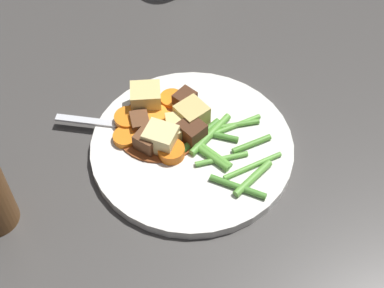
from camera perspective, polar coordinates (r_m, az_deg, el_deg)
name	(u,v)px	position (r m, az deg, el deg)	size (l,w,h in m)	color
ground_plane	(192,151)	(0.73, 0.00, -0.67)	(3.00, 3.00, 0.00)	#423F3D
dinner_plate	(192,147)	(0.72, 0.00, -0.34)	(0.26, 0.26, 0.01)	white
stew_sauce	(159,128)	(0.73, -3.30, 1.64)	(0.11, 0.11, 0.00)	brown
carrot_slice_0	(128,119)	(0.74, -6.40, 2.48)	(0.04, 0.04, 0.01)	orange
carrot_slice_1	(164,123)	(0.73, -2.79, 2.07)	(0.03, 0.03, 0.01)	orange
carrot_slice_2	(125,137)	(0.72, -6.69, 0.65)	(0.03, 0.03, 0.01)	orange
carrot_slice_3	(153,126)	(0.73, -3.96, 1.82)	(0.03, 0.03, 0.01)	orange
carrot_slice_4	(172,99)	(0.76, -2.04, 4.52)	(0.03, 0.03, 0.01)	orange
carrot_slice_5	(171,152)	(0.70, -2.09, -0.76)	(0.03, 0.03, 0.01)	orange
carrot_slice_6	(155,116)	(0.74, -3.73, 2.80)	(0.03, 0.03, 0.01)	orange
potato_chunk_0	(171,135)	(0.71, -2.12, 0.88)	(0.02, 0.02, 0.02)	#EAD68C
potato_chunk_1	(144,100)	(0.75, -4.85, 4.41)	(0.04, 0.03, 0.03)	#E5CC7A
potato_chunk_2	(192,115)	(0.73, -0.03, 2.93)	(0.04, 0.03, 0.03)	#DBBC6B
potato_chunk_3	(161,139)	(0.70, -3.13, 0.53)	(0.03, 0.04, 0.03)	#EAD68C
potato_chunk_4	(178,124)	(0.72, -1.38, 2.02)	(0.03, 0.03, 0.02)	#E5CC7A
meat_chunk_0	(192,131)	(0.71, -0.02, 1.27)	(0.03, 0.03, 0.03)	#4C2B19
meat_chunk_1	(185,100)	(0.75, -0.73, 4.40)	(0.03, 0.02, 0.02)	#4C2B19
meat_chunk_2	(140,123)	(0.73, -5.22, 2.13)	(0.03, 0.02, 0.02)	brown
meat_chunk_3	(147,141)	(0.71, -4.50, 0.27)	(0.03, 0.03, 0.03)	brown
green_bean_0	(253,178)	(0.69, 6.10, -3.41)	(0.01, 0.01, 0.06)	#66AD42
green_bean_1	(219,135)	(0.72, 2.67, 0.86)	(0.01, 0.01, 0.05)	#4C8E33
green_bean_2	(237,125)	(0.74, 4.55, 1.94)	(0.01, 0.01, 0.07)	#66AD42
green_bean_3	(198,134)	(0.72, 0.65, 0.98)	(0.01, 0.01, 0.07)	#4C8E33
green_bean_4	(238,125)	(0.74, 4.60, 1.96)	(0.01, 0.01, 0.06)	#599E38
green_bean_5	(207,150)	(0.71, 1.53, -0.56)	(0.01, 0.01, 0.08)	#66AD42
green_bean_6	(210,134)	(0.72, 1.85, 0.99)	(0.01, 0.01, 0.08)	#66AD42
green_bean_7	(222,159)	(0.70, 2.98, -1.50)	(0.01, 0.01, 0.07)	#66AD42
green_bean_8	(238,187)	(0.68, 4.61, -4.29)	(0.01, 0.01, 0.07)	#4C8E33
green_bean_9	(204,156)	(0.70, 1.23, -1.24)	(0.01, 0.01, 0.07)	#599E38
green_bean_10	(253,166)	(0.70, 6.08, -2.18)	(0.01, 0.01, 0.08)	#66AD42
green_bean_11	(252,144)	(0.72, 5.98, 0.01)	(0.01, 0.01, 0.05)	#599E38
fork	(126,126)	(0.74, -6.60, 1.84)	(0.15, 0.12, 0.00)	silver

